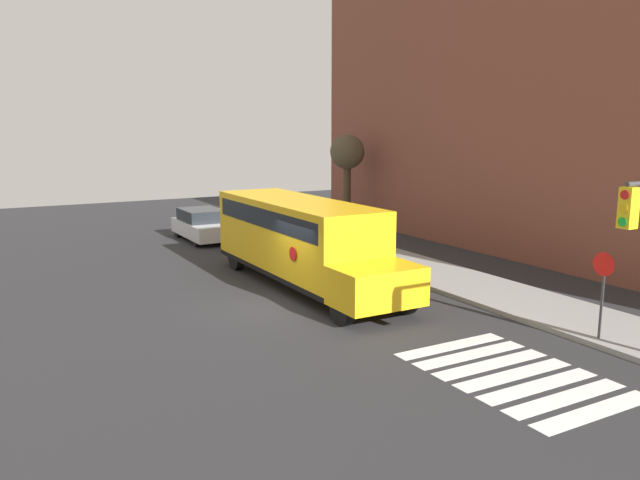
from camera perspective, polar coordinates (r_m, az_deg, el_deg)
ground_plane at (r=19.44m, az=-3.15°, el=-5.96°), size 60.00×60.00×0.00m
sidewalk_strip at (r=22.94m, az=11.60°, el=-3.43°), size 44.00×3.00×0.15m
building_backdrop at (r=27.06m, az=22.84°, el=12.11°), size 32.00×4.00×13.31m
crosswalk_stripes at (r=14.86m, az=17.30°, el=-11.66°), size 4.70×3.20×0.01m
school_bus at (r=21.51m, az=-1.81°, el=0.30°), size 9.98×2.57×2.95m
parked_car at (r=30.79m, az=-10.67°, el=1.37°), size 4.38×1.90×1.49m
stop_sign at (r=17.17m, az=24.42°, el=-3.81°), size 0.60×0.10×2.38m
tree_near_sidewalk at (r=33.33m, az=2.51°, el=7.73°), size 1.83×1.83×5.04m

